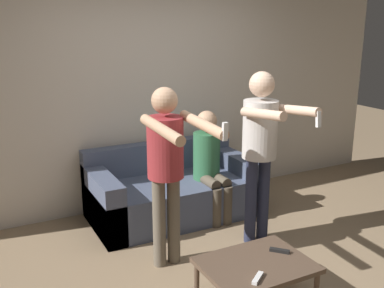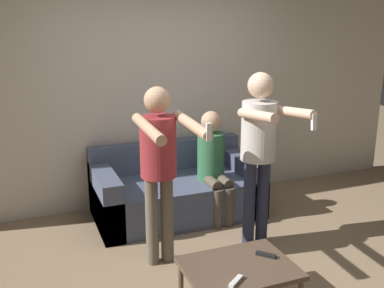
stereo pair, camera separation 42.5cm
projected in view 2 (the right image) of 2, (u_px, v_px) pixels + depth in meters
The scene contains 9 objects.
ground_plane at pixel (230, 281), 3.64m from camera, with size 14.00×14.00×0.00m, color #937A5B.
wall_back at pixel (157, 85), 4.98m from camera, with size 6.40×0.06×2.70m.
couch at pixel (176, 191), 4.84m from camera, with size 1.74×0.90×0.74m.
person_standing_left at pixel (159, 157), 3.66m from camera, with size 0.42×0.80×1.54m.
person_standing_right at pixel (260, 140), 3.99m from camera, with size 0.43×0.72×1.61m.
person_seated at pixel (213, 161), 4.68m from camera, with size 0.28×0.52×1.14m.
coffee_table at pixel (239, 271), 3.20m from camera, with size 0.78×0.59×0.36m.
remote_near at pixel (236, 281), 2.98m from camera, with size 0.14×0.12×0.02m.
remote_far at pixel (266, 255), 3.32m from camera, with size 0.13×0.13×0.02m.
Camera 2 is at (-1.46, -2.88, 2.04)m, focal length 42.00 mm.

